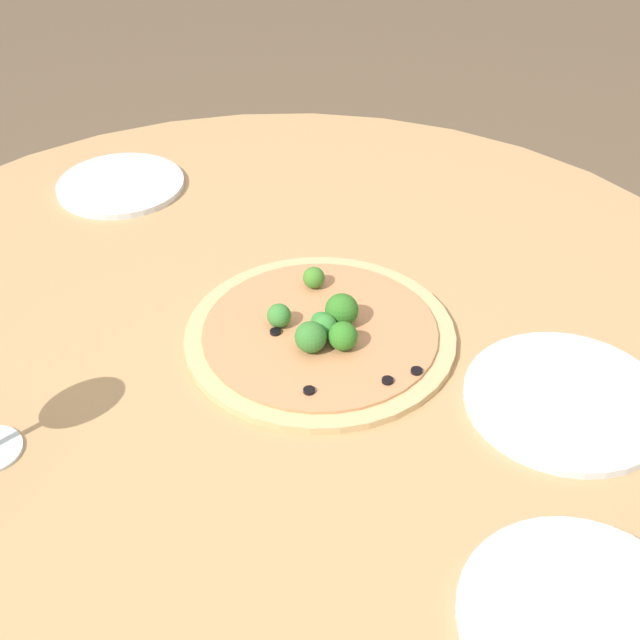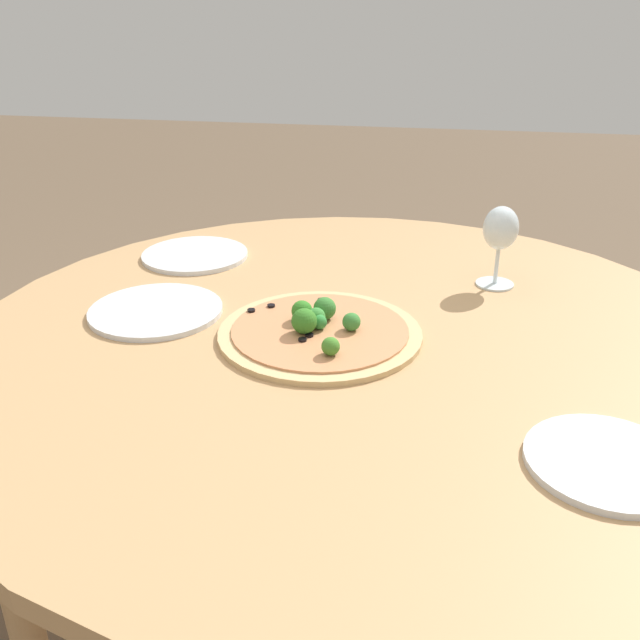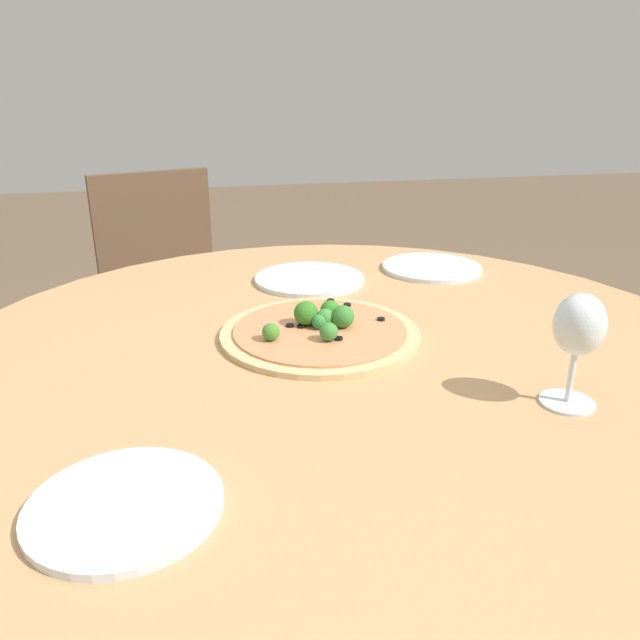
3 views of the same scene
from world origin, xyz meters
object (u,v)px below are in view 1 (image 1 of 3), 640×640
at_px(plate_near, 121,185).
at_px(plate_side, 566,399).
at_px(pizza, 321,332).
at_px(plate_far, 582,619).

relative_size(plate_near, plate_side, 0.85).
xyz_separation_m(plate_near, plate_side, (0.33, 0.72, 0.00)).
distance_m(pizza, plate_near, 0.50).
bearing_deg(plate_near, plate_far, 49.96).
height_order(pizza, plate_side, pizza).
height_order(plate_far, plate_side, same).
distance_m(pizza, plate_far, 0.47).
bearing_deg(plate_near, pizza, 54.62).
bearing_deg(plate_side, plate_far, 5.23).
distance_m(pizza, plate_side, 0.31).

